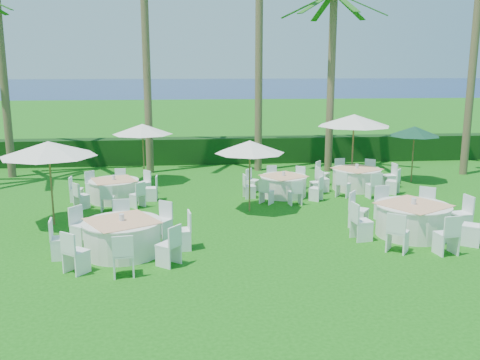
{
  "coord_description": "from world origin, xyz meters",
  "views": [
    {
      "loc": [
        -2.2,
        -12.95,
        4.54
      ],
      "look_at": [
        -0.72,
        2.01,
        1.3
      ],
      "focal_mm": 40.0,
      "sensor_mm": 36.0,
      "label": 1
    }
  ],
  "objects_px": {
    "banquet_table_a": "(123,236)",
    "banquet_table_c": "(413,219)",
    "banquet_table_d": "(114,190)",
    "banquet_table_f": "(356,178)",
    "umbrella_b": "(250,147)",
    "banquet_table_e": "(283,185)",
    "umbrella_green": "(415,131)",
    "umbrella_d": "(354,120)",
    "umbrella_c": "(142,129)",
    "umbrella_a": "(49,149)"
  },
  "relations": [
    {
      "from": "umbrella_b",
      "to": "banquet_table_f",
      "type": "bearing_deg",
      "value": 31.45
    },
    {
      "from": "banquet_table_d",
      "to": "banquet_table_e",
      "type": "relative_size",
      "value": 1.01
    },
    {
      "from": "umbrella_a",
      "to": "umbrella_c",
      "type": "distance_m",
      "value": 5.94
    },
    {
      "from": "umbrella_a",
      "to": "banquet_table_f",
      "type": "bearing_deg",
      "value": 19.25
    },
    {
      "from": "banquet_table_c",
      "to": "banquet_table_d",
      "type": "relative_size",
      "value": 1.2
    },
    {
      "from": "banquet_table_e",
      "to": "umbrella_b",
      "type": "relative_size",
      "value": 1.29
    },
    {
      "from": "umbrella_b",
      "to": "umbrella_c",
      "type": "height_order",
      "value": "umbrella_c"
    },
    {
      "from": "umbrella_b",
      "to": "umbrella_green",
      "type": "relative_size",
      "value": 1.02
    },
    {
      "from": "banquet_table_e",
      "to": "umbrella_green",
      "type": "height_order",
      "value": "umbrella_green"
    },
    {
      "from": "banquet_table_e",
      "to": "umbrella_green",
      "type": "xyz_separation_m",
      "value": [
        5.47,
        1.79,
        1.63
      ]
    },
    {
      "from": "umbrella_c",
      "to": "umbrella_green",
      "type": "xyz_separation_m",
      "value": [
        10.54,
        -0.94,
        -0.1
      ]
    },
    {
      "from": "banquet_table_f",
      "to": "umbrella_c",
      "type": "xyz_separation_m",
      "value": [
        -7.96,
        1.98,
        1.7
      ]
    },
    {
      "from": "banquet_table_d",
      "to": "umbrella_a",
      "type": "height_order",
      "value": "umbrella_a"
    },
    {
      "from": "banquet_table_a",
      "to": "banquet_table_c",
      "type": "bearing_deg",
      "value": 5.1
    },
    {
      "from": "banquet_table_a",
      "to": "banquet_table_d",
      "type": "distance_m",
      "value": 5.39
    },
    {
      "from": "banquet_table_d",
      "to": "banquet_table_e",
      "type": "xyz_separation_m",
      "value": [
        5.86,
        0.15,
        -0.01
      ]
    },
    {
      "from": "banquet_table_f",
      "to": "umbrella_a",
      "type": "bearing_deg",
      "value": -160.75
    },
    {
      "from": "banquet_table_d",
      "to": "umbrella_green",
      "type": "xyz_separation_m",
      "value": [
        11.33,
        1.94,
        1.63
      ]
    },
    {
      "from": "umbrella_green",
      "to": "umbrella_d",
      "type": "bearing_deg",
      "value": 172.66
    },
    {
      "from": "banquet_table_e",
      "to": "umbrella_green",
      "type": "relative_size",
      "value": 1.31
    },
    {
      "from": "umbrella_d",
      "to": "banquet_table_a",
      "type": "bearing_deg",
      "value": -136.95
    },
    {
      "from": "banquet_table_c",
      "to": "umbrella_c",
      "type": "bearing_deg",
      "value": 135.89
    },
    {
      "from": "banquet_table_f",
      "to": "umbrella_d",
      "type": "distance_m",
      "value": 2.44
    },
    {
      "from": "umbrella_green",
      "to": "umbrella_a",
      "type": "bearing_deg",
      "value": -160.2
    },
    {
      "from": "banquet_table_a",
      "to": "umbrella_b",
      "type": "xyz_separation_m",
      "value": [
        3.55,
        3.58,
        1.62
      ]
    },
    {
      "from": "banquet_table_c",
      "to": "banquet_table_e",
      "type": "bearing_deg",
      "value": 119.3
    },
    {
      "from": "banquet_table_a",
      "to": "umbrella_green",
      "type": "xyz_separation_m",
      "value": [
        10.44,
        7.26,
        1.57
      ]
    },
    {
      "from": "banquet_table_a",
      "to": "umbrella_c",
      "type": "relative_size",
      "value": 1.45
    },
    {
      "from": "banquet_table_c",
      "to": "banquet_table_a",
      "type": "bearing_deg",
      "value": -174.9
    },
    {
      "from": "banquet_table_f",
      "to": "umbrella_b",
      "type": "relative_size",
      "value": 1.4
    },
    {
      "from": "banquet_table_a",
      "to": "umbrella_c",
      "type": "xyz_separation_m",
      "value": [
        -0.1,
        8.2,
        1.67
      ]
    },
    {
      "from": "banquet_table_e",
      "to": "banquet_table_f",
      "type": "distance_m",
      "value": 2.99
    },
    {
      "from": "umbrella_green",
      "to": "umbrella_c",
      "type": "bearing_deg",
      "value": 174.9
    },
    {
      "from": "banquet_table_e",
      "to": "umbrella_green",
      "type": "bearing_deg",
      "value": 18.14
    },
    {
      "from": "banquet_table_d",
      "to": "umbrella_b",
      "type": "distance_m",
      "value": 5.05
    },
    {
      "from": "banquet_table_d",
      "to": "umbrella_d",
      "type": "relative_size",
      "value": 1.03
    },
    {
      "from": "umbrella_b",
      "to": "banquet_table_d",
      "type": "bearing_deg",
      "value": 158.61
    },
    {
      "from": "banquet_table_e",
      "to": "umbrella_a",
      "type": "distance_m",
      "value": 7.99
    },
    {
      "from": "banquet_table_d",
      "to": "umbrella_c",
      "type": "distance_m",
      "value": 3.45
    },
    {
      "from": "umbrella_b",
      "to": "umbrella_c",
      "type": "relative_size",
      "value": 0.97
    },
    {
      "from": "banquet_table_f",
      "to": "umbrella_d",
      "type": "relative_size",
      "value": 1.11
    },
    {
      "from": "banquet_table_d",
      "to": "banquet_table_e",
      "type": "height_order",
      "value": "banquet_table_d"
    },
    {
      "from": "banquet_table_f",
      "to": "umbrella_b",
      "type": "height_order",
      "value": "umbrella_b"
    },
    {
      "from": "umbrella_a",
      "to": "umbrella_b",
      "type": "bearing_deg",
      "value": 8.81
    },
    {
      "from": "banquet_table_a",
      "to": "banquet_table_f",
      "type": "relative_size",
      "value": 1.06
    },
    {
      "from": "banquet_table_a",
      "to": "banquet_table_f",
      "type": "xyz_separation_m",
      "value": [
        7.86,
        6.22,
        -0.03
      ]
    },
    {
      "from": "banquet_table_c",
      "to": "umbrella_b",
      "type": "xyz_separation_m",
      "value": [
        -4.11,
        2.9,
        1.6
      ]
    },
    {
      "from": "umbrella_d",
      "to": "banquet_table_d",
      "type": "bearing_deg",
      "value": -165.99
    },
    {
      "from": "umbrella_d",
      "to": "umbrella_green",
      "type": "xyz_separation_m",
      "value": [
        2.35,
        -0.3,
        -0.42
      ]
    },
    {
      "from": "banquet_table_d",
      "to": "umbrella_a",
      "type": "xyz_separation_m",
      "value": [
        -1.39,
        -2.64,
        1.84
      ]
    }
  ]
}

